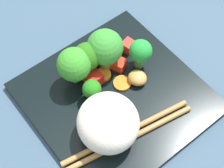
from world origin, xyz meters
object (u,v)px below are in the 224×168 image
(broccoli_floret_1, at_px, (140,52))
(chopstick_pair, at_px, (128,135))
(carrot_slice_2, at_px, (122,83))
(square_plate, at_px, (116,97))
(rice_mound, at_px, (108,123))

(broccoli_floret_1, xyz_separation_m, chopstick_pair, (-0.10, -0.09, -0.03))
(broccoli_floret_1, relative_size, carrot_slice_2, 1.96)
(square_plate, xyz_separation_m, carrot_slice_2, (0.02, 0.01, 0.01))
(broccoli_floret_1, height_order, carrot_slice_2, broccoli_floret_1)
(rice_mound, relative_size, broccoli_floret_1, 1.67)
(chopstick_pair, bearing_deg, square_plate, 75.97)
(square_plate, height_order, broccoli_floret_1, broccoli_floret_1)
(rice_mound, bearing_deg, carrot_slice_2, 38.14)
(broccoli_floret_1, bearing_deg, chopstick_pair, -137.09)
(chopstick_pair, bearing_deg, rice_mound, 140.44)
(square_plate, bearing_deg, broccoli_floret_1, 18.98)
(square_plate, height_order, rice_mound, rice_mound)
(rice_mound, distance_m, chopstick_pair, 0.05)
(rice_mound, height_order, carrot_slice_2, rice_mound)
(square_plate, distance_m, broccoli_floret_1, 0.09)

